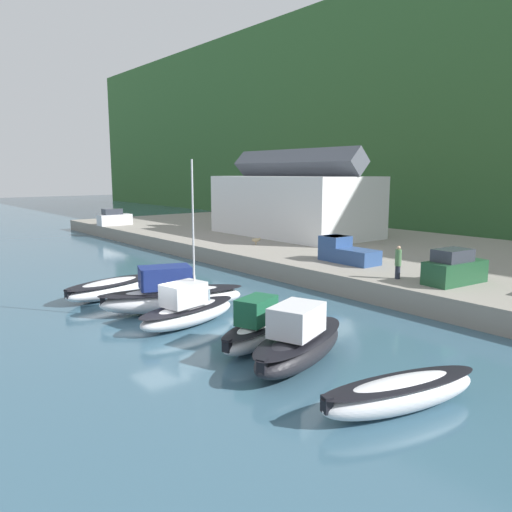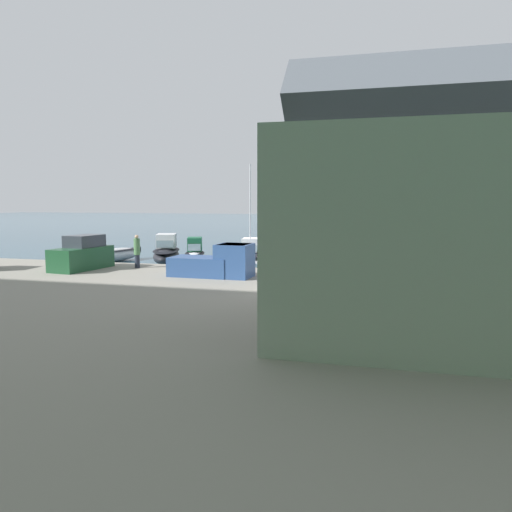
% 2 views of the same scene
% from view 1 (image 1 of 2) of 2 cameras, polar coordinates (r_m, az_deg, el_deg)
% --- Properties ---
extents(ground_plane, '(320.00, 320.00, 0.00)m').
position_cam_1_polar(ground_plane, '(26.60, -10.92, -8.48)').
color(ground_plane, '#385B70').
extents(quay_promenade, '(100.89, 26.73, 1.40)m').
position_cam_1_polar(quay_promenade, '(44.83, 20.02, -0.64)').
color(quay_promenade, gray).
rests_on(quay_promenade, ground_plane).
extents(harbor_clubhouse, '(17.98, 9.90, 9.29)m').
position_cam_1_polar(harbor_clubhouse, '(54.92, 4.38, 6.06)').
color(harbor_clubhouse, white).
rests_on(harbor_clubhouse, quay_promenade).
extents(moored_boat_0, '(3.82, 6.96, 1.23)m').
position_cam_1_polar(moored_boat_0, '(34.15, -16.31, -3.55)').
color(moored_boat_0, white).
rests_on(moored_boat_0, ground_plane).
extents(moored_boat_1, '(5.19, 8.82, 2.76)m').
position_cam_1_polar(moored_boat_1, '(29.84, -9.64, -4.44)').
color(moored_boat_1, silver).
rests_on(moored_boat_1, ground_plane).
extents(moored_boat_2, '(3.22, 6.62, 8.83)m').
position_cam_1_polar(moored_boat_2, '(27.15, -7.83, -6.11)').
color(moored_boat_2, silver).
rests_on(moored_boat_2, ground_plane).
extents(moored_boat_3, '(3.57, 6.07, 2.43)m').
position_cam_1_polar(moored_boat_3, '(23.73, 0.33, -8.30)').
color(moored_boat_3, white).
rests_on(moored_boat_3, ground_plane).
extents(moored_boat_4, '(4.52, 7.27, 2.69)m').
position_cam_1_polar(moored_boat_4, '(21.65, 4.97, -9.80)').
color(moored_boat_4, black).
rests_on(moored_boat_4, ground_plane).
extents(moored_boat_5, '(3.16, 6.64, 1.24)m').
position_cam_1_polar(moored_boat_5, '(18.41, 16.21, -14.83)').
color(moored_boat_5, silver).
rests_on(moored_boat_5, ground_plane).
extents(parked_car_1, '(2.25, 4.37, 2.16)m').
position_cam_1_polar(parked_car_1, '(32.96, 21.73, -1.36)').
color(parked_car_1, '#1E4C2D').
rests_on(parked_car_1, quay_promenade).
extents(parked_car_3, '(1.92, 4.25, 2.16)m').
position_cam_1_polar(parked_car_3, '(67.81, -15.89, 4.19)').
color(parked_car_3, silver).
rests_on(parked_car_3, quay_promenade).
extents(pickup_truck_1, '(4.77, 2.09, 1.90)m').
position_cam_1_polar(pickup_truck_1, '(38.73, 10.08, 0.55)').
color(pickup_truck_1, '#2D4C84').
rests_on(pickup_truck_1, quay_promenade).
extents(person_on_quay, '(0.40, 0.40, 2.14)m').
position_cam_1_polar(person_on_quay, '(33.17, 15.93, -0.66)').
color(person_on_quay, '#232838').
rests_on(person_on_quay, quay_promenade).
extents(dog_on_quay, '(0.65, 0.85, 0.68)m').
position_cam_1_polar(dog_on_quay, '(47.23, 0.03, 1.84)').
color(dog_on_quay, tan).
rests_on(dog_on_quay, quay_promenade).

